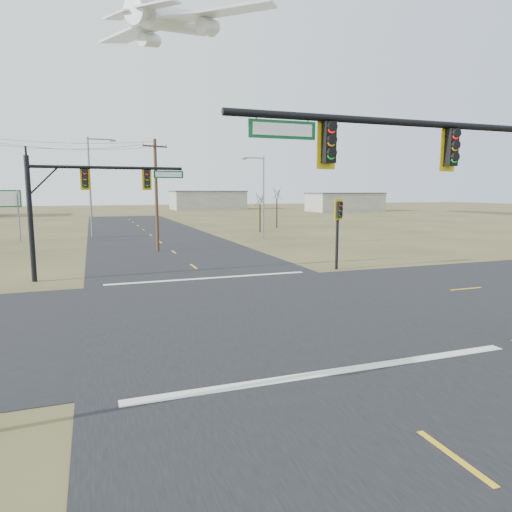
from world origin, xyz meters
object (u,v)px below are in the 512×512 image
Objects in this scene: mast_arm_far at (85,191)px; utility_pole_near at (156,194)px; streetlight_a at (262,193)px; mast_arm_near at (461,178)px; pedestal_signal_ne at (339,219)px; highway_sign at (6,205)px; bare_tree_c at (260,199)px; streetlight_c at (92,182)px; bare_tree_d at (277,193)px.

utility_pole_near reaches higher than mast_arm_far.
mast_arm_far is at bearing -125.32° from streetlight_a.
pedestal_signal_ne is (4.80, 15.33, -2.15)m from mast_arm_near.
highway_sign is at bearing 114.74° from mast_arm_far.
utility_pole_near is 20.90m from bare_tree_c.
bare_tree_c is at bearing 12.40° from streetlight_c.
highway_sign is at bearing 135.65° from utility_pole_near.
mast_arm_near is at bearing -65.49° from streetlight_c.
bare_tree_d is (9.45, 33.56, 1.52)m from pedestal_signal_ne.
mast_arm_far is 1.90× the size of pedestal_signal_ne.
bare_tree_d is at bearing 68.76° from mast_arm_near.
streetlight_a is (11.86, 6.20, 0.01)m from utility_pole_near.
bare_tree_d is at bearing 71.64° from streetlight_a.
bare_tree_c is at bearing 80.76° from streetlight_a.
mast_arm_far is 32.88m from bare_tree_c.
mast_arm_near is 16.21m from pedestal_signal_ne.
mast_arm_far is at bearing -83.41° from highway_sign.
highway_sign is 0.99× the size of bare_tree_c.
bare_tree_c is at bearing 72.41° from mast_arm_near.
streetlight_c is (0.47, 25.43, 1.03)m from mast_arm_far.
streetlight_c is at bearing -166.53° from bare_tree_d.
pedestal_signal_ne is 0.42× the size of streetlight_c.
utility_pole_near is 18.76m from highway_sign.
streetlight_c reaches higher than streetlight_a.
mast_arm_near is 1.00× the size of streetlight_c.
highway_sign is 26.20m from streetlight_a.
pedestal_signal_ne is 28.56m from bare_tree_c.
utility_pole_near is 27.95m from bare_tree_d.
highway_sign is 0.87× the size of bare_tree_d.
bare_tree_d is (14.25, 48.89, -0.63)m from mast_arm_near.
utility_pole_near is at bearing -133.79° from bare_tree_d.
streetlight_c is (8.35, 1.25, 2.38)m from highway_sign.
bare_tree_d is at bearing 50.18° from bare_tree_c.
utility_pole_near is (5.52, 11.09, -0.22)m from mast_arm_far.
bare_tree_c is (4.91, 28.12, 0.79)m from pedestal_signal_ne.
pedestal_signal_ne is 0.77× the size of bare_tree_d.
streetlight_a reaches higher than mast_arm_near.
mast_arm_near is 29.17m from utility_pole_near.
mast_arm_far is 1.68× the size of highway_sign.
mast_arm_far is 15.68m from pedestal_signal_ne.
pedestal_signal_ne is at bearing -1.77° from mast_arm_far.
streetlight_a is 1.66× the size of bare_tree_c.
pedestal_signal_ne is 0.88× the size of highway_sign.
utility_pole_near is 1.79× the size of bare_tree_c.
highway_sign is (-23.28, 26.47, 0.42)m from pedestal_signal_ne.
bare_tree_d is (19.34, 20.18, -0.03)m from utility_pole_near.
mast_arm_far is at bearing 116.06° from mast_arm_near.
streetlight_a is (6.77, 34.92, -0.59)m from mast_arm_near.
mast_arm_near is 20.58m from mast_arm_far.
bare_tree_c is 7.13m from bare_tree_d.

